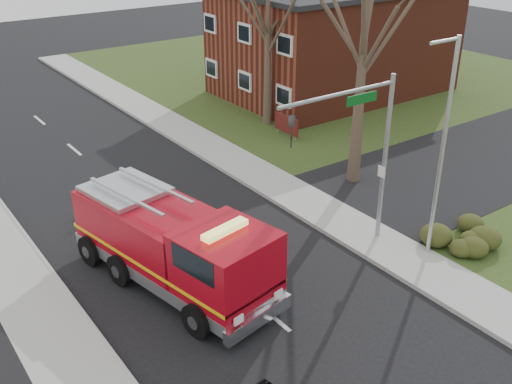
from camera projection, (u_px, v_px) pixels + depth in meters
ground at (271, 316)px, 19.77m from camera, size 120.00×120.00×0.00m
sidewalk_right at (400, 255)px, 22.99m from camera, size 2.40×80.00×0.15m
brick_building at (335, 40)px, 41.26m from camera, size 15.40×10.40×7.25m
health_center_sign at (286, 124)px, 34.01m from camera, size 0.12×2.00×1.40m
hedge_corner at (469, 233)px, 23.50m from camera, size 2.80×2.00×0.90m
bare_tree_near at (365, 27)px, 25.87m from camera, size 6.00×6.00×12.00m
bare_tree_far at (268, 16)px, 33.63m from camera, size 5.25×5.25×10.50m
traffic_signal_mast at (363, 136)px, 21.53m from camera, size 5.29×0.18×6.80m
streetlight_pole at (442, 145)px, 21.15m from camera, size 1.48×0.16×8.40m
fire_engine at (175, 247)px, 20.79m from camera, size 4.40×8.61×3.32m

